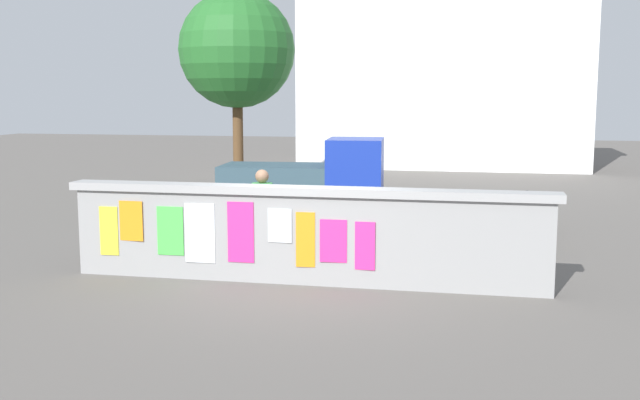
{
  "coord_description": "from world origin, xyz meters",
  "views": [
    {
      "loc": [
        2.53,
        -10.79,
        2.83
      ],
      "look_at": [
        -0.0,
        1.16,
        1.1
      ],
      "focal_mm": 42.34,
      "sensor_mm": 36.0,
      "label": 1
    }
  ],
  "objects_px": {
    "bicycle_near": "(152,236)",
    "person_walking": "(262,208)",
    "motorcycle": "(496,210)",
    "tree_roadside": "(237,50)",
    "auto_rickshaw_truck": "(311,181)",
    "bicycle_far": "(490,236)"
  },
  "relations": [
    {
      "from": "bicycle_far",
      "to": "person_walking",
      "type": "xyz_separation_m",
      "value": [
        -3.65,
        -1.62,
        0.62
      ]
    },
    {
      "from": "motorcycle",
      "to": "bicycle_near",
      "type": "bearing_deg",
      "value": -148.48
    },
    {
      "from": "bicycle_far",
      "to": "person_walking",
      "type": "bearing_deg",
      "value": -156.03
    },
    {
      "from": "auto_rickshaw_truck",
      "to": "bicycle_near",
      "type": "height_order",
      "value": "auto_rickshaw_truck"
    },
    {
      "from": "tree_roadside",
      "to": "motorcycle",
      "type": "bearing_deg",
      "value": -34.3
    },
    {
      "from": "motorcycle",
      "to": "bicycle_far",
      "type": "bearing_deg",
      "value": -93.58
    },
    {
      "from": "bicycle_near",
      "to": "tree_roadside",
      "type": "xyz_separation_m",
      "value": [
        -1.18,
        8.5,
        3.68
      ]
    },
    {
      "from": "bicycle_far",
      "to": "bicycle_near",
      "type": "bearing_deg",
      "value": -168.33
    },
    {
      "from": "motorcycle",
      "to": "tree_roadside",
      "type": "relative_size",
      "value": 0.33
    },
    {
      "from": "bicycle_near",
      "to": "person_walking",
      "type": "height_order",
      "value": "person_walking"
    },
    {
      "from": "bicycle_near",
      "to": "bicycle_far",
      "type": "xyz_separation_m",
      "value": [
        5.79,
        1.2,
        0.0
      ]
    },
    {
      "from": "auto_rickshaw_truck",
      "to": "person_walking",
      "type": "xyz_separation_m",
      "value": [
        0.24,
        -4.72,
        0.09
      ]
    },
    {
      "from": "bicycle_near",
      "to": "tree_roadside",
      "type": "bearing_deg",
      "value": 97.88
    },
    {
      "from": "motorcycle",
      "to": "bicycle_near",
      "type": "xyz_separation_m",
      "value": [
        -5.94,
        -3.65,
        -0.1
      ]
    },
    {
      "from": "motorcycle",
      "to": "bicycle_far",
      "type": "distance_m",
      "value": 2.46
    },
    {
      "from": "bicycle_far",
      "to": "person_walking",
      "type": "height_order",
      "value": "person_walking"
    },
    {
      "from": "motorcycle",
      "to": "bicycle_near",
      "type": "relative_size",
      "value": 1.12
    },
    {
      "from": "auto_rickshaw_truck",
      "to": "motorcycle",
      "type": "relative_size",
      "value": 1.95
    },
    {
      "from": "motorcycle",
      "to": "tree_roadside",
      "type": "height_order",
      "value": "tree_roadside"
    },
    {
      "from": "person_walking",
      "to": "tree_roadside",
      "type": "distance_m",
      "value": 10.0
    },
    {
      "from": "auto_rickshaw_truck",
      "to": "bicycle_far",
      "type": "xyz_separation_m",
      "value": [
        3.89,
        -3.1,
        -0.54
      ]
    },
    {
      "from": "auto_rickshaw_truck",
      "to": "person_walking",
      "type": "relative_size",
      "value": 2.29
    }
  ]
}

